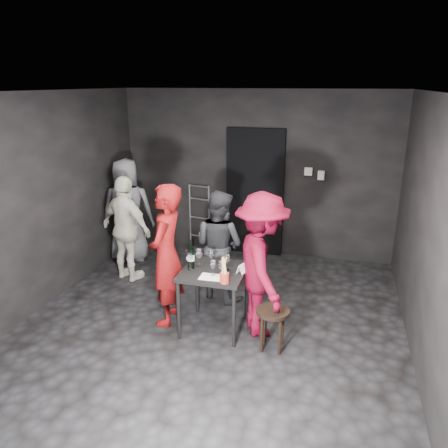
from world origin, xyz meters
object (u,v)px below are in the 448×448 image
(server_red, at_px, (166,246))
(hand_truck, at_px, (199,238))
(tasting_table, at_px, (214,278))
(bystander_grey, at_px, (127,205))
(wine_bottle, at_px, (191,258))
(woman_black, at_px, (219,246))
(breadstick_cup, at_px, (224,271))
(man_maroon, at_px, (262,257))
(stool, at_px, (273,317))
(bystander_cream, at_px, (126,227))

(server_red, bearing_deg, hand_truck, -173.82)
(tasting_table, height_order, bystander_grey, bystander_grey)
(tasting_table, height_order, wine_bottle, wine_bottle)
(woman_black, height_order, breadstick_cup, woman_black)
(man_maroon, distance_m, breadstick_cup, 0.50)
(server_red, bearing_deg, stool, 75.75)
(woman_black, relative_size, bystander_grey, 0.78)
(server_red, height_order, bystander_cream, server_red)
(breadstick_cup, bearing_deg, tasting_table, 125.72)
(server_red, relative_size, man_maroon, 1.05)
(bystander_grey, relative_size, breadstick_cup, 5.99)
(wine_bottle, relative_size, breadstick_cup, 1.06)
(bystander_cream, bearing_deg, hand_truck, -95.16)
(tasting_table, relative_size, bystander_cream, 0.47)
(bystander_cream, height_order, wine_bottle, bystander_cream)
(hand_truck, distance_m, server_red, 2.49)
(tasting_table, xyz_separation_m, wine_bottle, (-0.27, -0.01, 0.23))
(man_maroon, bearing_deg, woman_black, 19.15)
(server_red, bearing_deg, woman_black, 148.43)
(tasting_table, distance_m, woman_black, 0.83)
(tasting_table, distance_m, bystander_cream, 1.90)
(hand_truck, bearing_deg, server_red, -70.03)
(bystander_cream, xyz_separation_m, breadstick_cup, (1.82, -1.27, 0.09))
(hand_truck, relative_size, tasting_table, 1.53)
(hand_truck, xyz_separation_m, man_maroon, (1.52, -2.28, 0.72))
(hand_truck, height_order, server_red, server_red)
(hand_truck, distance_m, bystander_cream, 1.63)
(tasting_table, height_order, bystander_cream, bystander_cream)
(breadstick_cup, bearing_deg, woman_black, 109.04)
(woman_black, xyz_separation_m, breadstick_cup, (0.38, -1.09, 0.16))
(wine_bottle, bearing_deg, man_maroon, 6.54)
(hand_truck, xyz_separation_m, woman_black, (0.81, -1.56, 0.52))
(stool, height_order, wine_bottle, wine_bottle)
(bystander_cream, relative_size, bystander_grey, 0.86)
(woman_black, bearing_deg, stool, 153.59)
(server_red, xyz_separation_m, man_maroon, (1.13, 0.06, -0.05))
(woman_black, relative_size, man_maroon, 0.78)
(wine_bottle, bearing_deg, server_red, 173.66)
(bystander_grey, bearing_deg, woman_black, 136.41)
(server_red, relative_size, wine_bottle, 5.91)
(tasting_table, bearing_deg, bystander_grey, 139.45)
(stool, bearing_deg, breadstick_cup, -173.81)
(hand_truck, relative_size, wine_bottle, 3.47)
(stool, bearing_deg, bystander_grey, 144.76)
(stool, distance_m, breadstick_cup, 0.74)
(stool, distance_m, woman_black, 1.42)
(stool, xyz_separation_m, server_red, (-1.32, 0.25, 0.60))
(hand_truck, bearing_deg, woman_black, -52.10)
(bystander_grey, height_order, wine_bottle, bystander_grey)
(hand_truck, relative_size, woman_black, 0.79)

